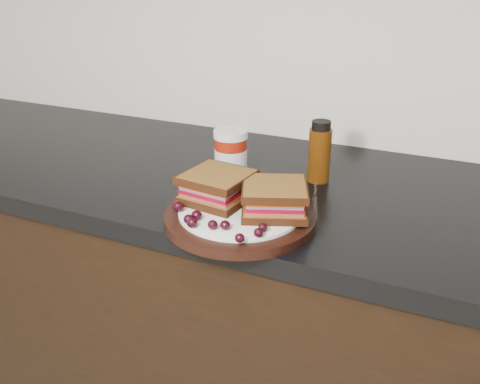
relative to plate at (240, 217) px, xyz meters
The scene contains 28 objects.
base_cabinets 0.60m from the plate, 145.10° to the left, with size 3.96×0.58×0.86m, color black.
countertop 0.36m from the plate, 145.10° to the left, with size 3.98×0.60×0.04m, color black.
plate is the anchor object (origin of this frame).
sandwich_left 0.07m from the plate, 157.97° to the left, with size 0.12×0.12×0.05m, color brown, non-canonical shape.
sandwich_right 0.07m from the plate, 17.89° to the left, with size 0.12×0.12×0.05m, color brown, non-canonical shape.
grape_0 0.11m from the plate, 153.25° to the right, with size 0.02×0.02×0.02m, color black.
grape_1 0.09m from the plate, 128.21° to the right, with size 0.02×0.02×0.02m, color black.
grape_2 0.11m from the plate, 125.10° to the right, with size 0.02×0.02×0.02m, color black.
grape_3 0.11m from the plate, 116.26° to the right, with size 0.02×0.02×0.02m, color black.
grape_4 0.09m from the plate, 98.10° to the right, with size 0.02×0.02×0.02m, color black.
grape_5 0.08m from the plate, 84.42° to the right, with size 0.02×0.02×0.02m, color black.
grape_6 0.12m from the plate, 66.05° to the right, with size 0.02×0.02×0.02m, color black.
grape_7 0.11m from the plate, 49.04° to the right, with size 0.02×0.02×0.02m, color black.
grape_8 0.09m from the plate, 40.55° to the right, with size 0.02×0.02×0.01m, color black.
grape_9 0.06m from the plate, 32.14° to the right, with size 0.02×0.02×0.02m, color black.
grape_10 0.09m from the plate, ahead, with size 0.02×0.02×0.02m, color black.
grape_11 0.08m from the plate, ahead, with size 0.02×0.02×0.01m, color black.
grape_12 0.09m from the plate, 22.45° to the left, with size 0.02×0.02×0.02m, color black.
grape_13 0.09m from the plate, 42.89° to the left, with size 0.02×0.02×0.02m, color black.
grape_14 0.08m from the plate, 141.87° to the left, with size 0.02×0.02×0.01m, color black.
grape_15 0.06m from the plate, 155.21° to the left, with size 0.02×0.02×0.02m, color black.
grape_16 0.09m from the plate, behind, with size 0.02×0.02×0.02m, color black.
grape_17 0.09m from the plate, behind, with size 0.02×0.02×0.02m, color black.
grape_18 0.09m from the plate, 148.22° to the left, with size 0.02×0.02×0.02m, color black.
grape_19 0.08m from the plate, 158.77° to the left, with size 0.02×0.02×0.02m, color black.
grape_20 0.06m from the plate, 167.98° to the right, with size 0.02×0.02×0.02m, color black.
condiment_jar 0.22m from the plate, 119.54° to the left, with size 0.07×0.07×0.11m, color maroon.
oil_bottle 0.27m from the plate, 73.39° to the left, with size 0.05×0.05×0.13m, color #452206.
Camera 1 is at (0.65, 0.69, 1.35)m, focal length 40.00 mm.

